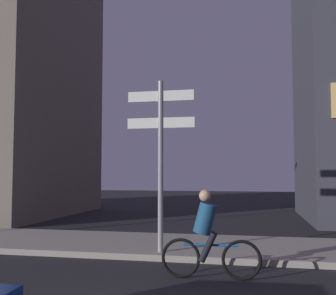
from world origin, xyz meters
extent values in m
cube|color=gray|center=(0.00, 6.53, 0.07)|extent=(40.00, 3.16, 0.14)
cylinder|color=gray|center=(-0.52, 5.30, 2.09)|extent=(0.12, 0.12, 3.90)
cube|color=white|center=(-0.52, 5.30, 3.69)|extent=(1.55, 0.03, 0.24)
cube|color=white|center=(-0.52, 5.30, 3.07)|extent=(1.58, 0.03, 0.24)
torus|color=black|center=(1.32, 3.76, 0.36)|extent=(0.72, 0.08, 0.72)
torus|color=black|center=(0.22, 3.73, 0.36)|extent=(0.72, 0.08, 0.72)
cylinder|color=#1959A5|center=(0.77, 3.75, 0.61)|extent=(1.00, 0.08, 0.04)
cylinder|color=navy|center=(0.67, 3.74, 1.08)|extent=(0.46, 0.33, 0.61)
sphere|color=tan|center=(0.67, 3.74, 1.50)|extent=(0.22, 0.22, 0.22)
cylinder|color=black|center=(0.72, 3.83, 0.58)|extent=(0.34, 0.13, 0.55)
cylinder|color=black|center=(0.72, 3.65, 0.58)|extent=(0.34, 0.13, 0.55)
camera|label=1|loc=(1.52, -3.62, 1.91)|focal=42.83mm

